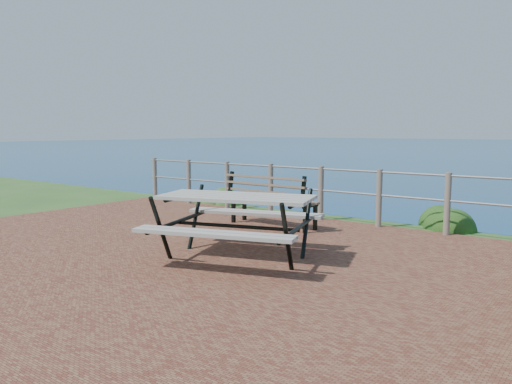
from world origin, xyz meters
The scene contains 6 objects.
ground centered at (0.00, 0.00, 0.00)m, with size 10.00×7.00×0.12m, color brown.
safety_railing centered at (0.00, 3.35, 0.57)m, with size 9.40×0.10×1.00m.
picnic_table centered at (0.57, 0.18, 0.53)m, with size 2.12×1.63×0.83m.
park_bench centered at (-0.34, 2.28, 0.62)m, with size 1.67×0.44×0.94m.
shrub_lip_west centered at (-2.88, 3.84, 0.00)m, with size 0.78×0.78×0.53m, color #24481B.
shrub_lip_east centered at (2.17, 4.02, 0.00)m, with size 0.85×0.85×0.62m, color #174214.
Camera 1 is at (4.62, -4.72, 1.68)m, focal length 35.00 mm.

